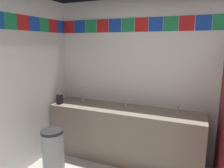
{
  "coord_description": "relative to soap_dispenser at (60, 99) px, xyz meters",
  "views": [
    {
      "loc": [
        0.2,
        -1.42,
        1.84
      ],
      "look_at": [
        -0.88,
        1.18,
        1.28
      ],
      "focal_mm": 33.6,
      "sensor_mm": 36.0,
      "label": 1
    }
  ],
  "objects": [
    {
      "name": "wall_back",
      "position": [
        1.9,
        0.48,
        0.34
      ],
      "size": [
        4.11,
        0.09,
        2.5
      ],
      "color": "white",
      "rests_on": "ground_plane"
    },
    {
      "name": "vanity_counter",
      "position": [
        1.08,
        0.16,
        -0.49
      ],
      "size": [
        2.37,
        0.56,
        0.84
      ],
      "color": "gray",
      "rests_on": "ground_plane"
    },
    {
      "name": "faucet_left",
      "position": [
        0.29,
        0.25,
        -0.03
      ],
      "size": [
        0.04,
        0.1,
        0.14
      ],
      "color": "silver",
      "rests_on": "vanity_counter"
    },
    {
      "name": "faucet_center",
      "position": [
        1.08,
        0.25,
        -0.03
      ],
      "size": [
        0.04,
        0.1,
        0.14
      ],
      "color": "silver",
      "rests_on": "vanity_counter"
    },
    {
      "name": "faucet_right",
      "position": [
        1.87,
        0.25,
        -0.03
      ],
      "size": [
        0.04,
        0.1,
        0.14
      ],
      "color": "silver",
      "rests_on": "vanity_counter"
    },
    {
      "name": "soap_dispenser",
      "position": [
        0.0,
        0.0,
        0.0
      ],
      "size": [
        0.09,
        0.09,
        0.16
      ],
      "color": "black",
      "rests_on": "vanity_counter"
    },
    {
      "name": "trash_bin",
      "position": [
        0.29,
        -0.59,
        -0.59
      ],
      "size": [
        0.31,
        0.31,
        0.65
      ],
      "color": "#999EA3",
      "rests_on": "ground_plane"
    }
  ]
}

